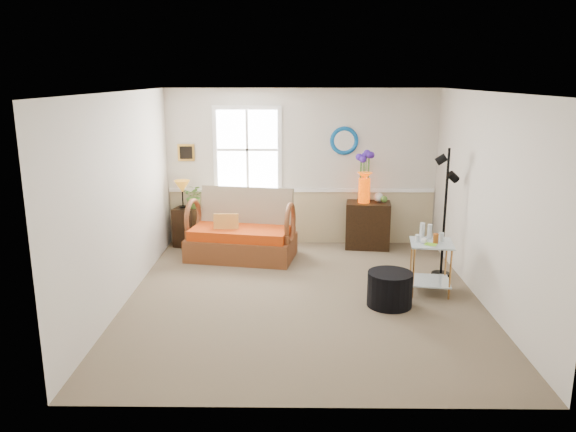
{
  "coord_description": "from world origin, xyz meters",
  "views": [
    {
      "loc": [
        -0.12,
        -6.79,
        2.77
      ],
      "look_at": [
        -0.2,
        0.34,
        1.0
      ],
      "focal_mm": 35.0,
      "sensor_mm": 36.0,
      "label": 1
    }
  ],
  "objects_px": {
    "loveseat": "(241,225)",
    "side_table": "(430,267)",
    "ottoman": "(390,289)",
    "cabinet": "(368,225)",
    "floor_lamp": "(445,213)",
    "lamp_stand": "(187,227)"
  },
  "relations": [
    {
      "from": "side_table",
      "to": "ottoman",
      "type": "height_order",
      "value": "side_table"
    },
    {
      "from": "loveseat",
      "to": "ottoman",
      "type": "xyz_separation_m",
      "value": [
        2.01,
        -1.88,
        -0.32
      ]
    },
    {
      "from": "cabinet",
      "to": "floor_lamp",
      "type": "bearing_deg",
      "value": -49.86
    },
    {
      "from": "loveseat",
      "to": "side_table",
      "type": "bearing_deg",
      "value": -18.46
    },
    {
      "from": "lamp_stand",
      "to": "floor_lamp",
      "type": "bearing_deg",
      "value": -19.8
    },
    {
      "from": "loveseat",
      "to": "cabinet",
      "type": "height_order",
      "value": "loveseat"
    },
    {
      "from": "loveseat",
      "to": "floor_lamp",
      "type": "distance_m",
      "value": 3.06
    },
    {
      "from": "cabinet",
      "to": "side_table",
      "type": "xyz_separation_m",
      "value": [
        0.57,
        -2.0,
        -0.04
      ]
    },
    {
      "from": "cabinet",
      "to": "ottoman",
      "type": "relative_size",
      "value": 1.37
    },
    {
      "from": "lamp_stand",
      "to": "floor_lamp",
      "type": "distance_m",
      "value": 4.21
    },
    {
      "from": "lamp_stand",
      "to": "side_table",
      "type": "height_order",
      "value": "side_table"
    },
    {
      "from": "loveseat",
      "to": "side_table",
      "type": "relative_size",
      "value": 2.37
    },
    {
      "from": "lamp_stand",
      "to": "cabinet",
      "type": "relative_size",
      "value": 0.85
    },
    {
      "from": "loveseat",
      "to": "floor_lamp",
      "type": "bearing_deg",
      "value": -4.4
    },
    {
      "from": "side_table",
      "to": "ottoman",
      "type": "xyz_separation_m",
      "value": [
        -0.6,
        -0.46,
        -0.13
      ]
    },
    {
      "from": "lamp_stand",
      "to": "side_table",
      "type": "xyz_separation_m",
      "value": [
        3.59,
        -2.07,
        0.02
      ]
    },
    {
      "from": "cabinet",
      "to": "floor_lamp",
      "type": "height_order",
      "value": "floor_lamp"
    },
    {
      "from": "loveseat",
      "to": "side_table",
      "type": "xyz_separation_m",
      "value": [
        2.61,
        -1.43,
        -0.19
      ]
    },
    {
      "from": "loveseat",
      "to": "lamp_stand",
      "type": "height_order",
      "value": "loveseat"
    },
    {
      "from": "loveseat",
      "to": "side_table",
      "type": "height_order",
      "value": "loveseat"
    },
    {
      "from": "lamp_stand",
      "to": "floor_lamp",
      "type": "relative_size",
      "value": 0.36
    },
    {
      "from": "floor_lamp",
      "to": "lamp_stand",
      "type": "bearing_deg",
      "value": 170.47
    }
  ]
}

